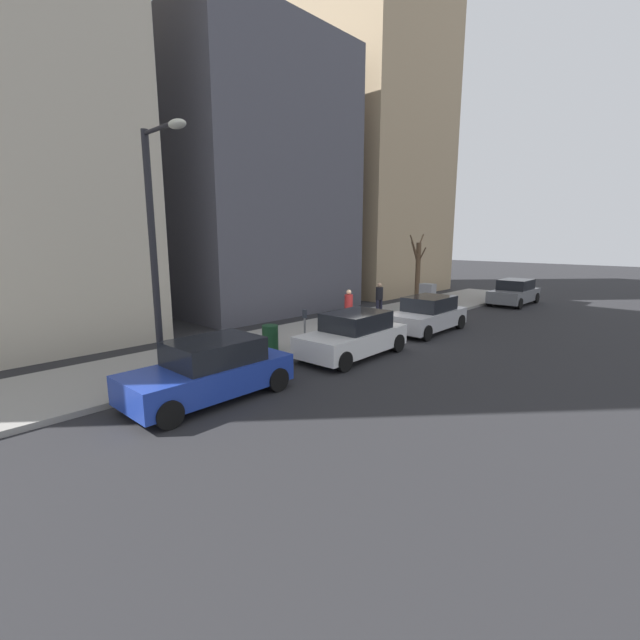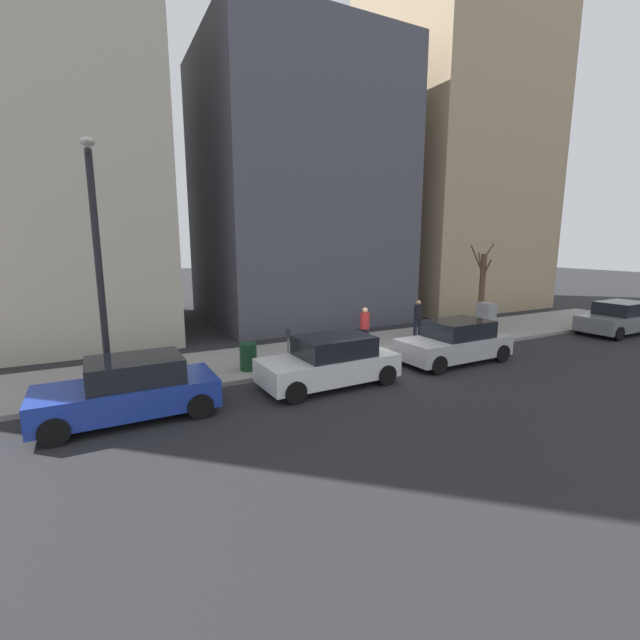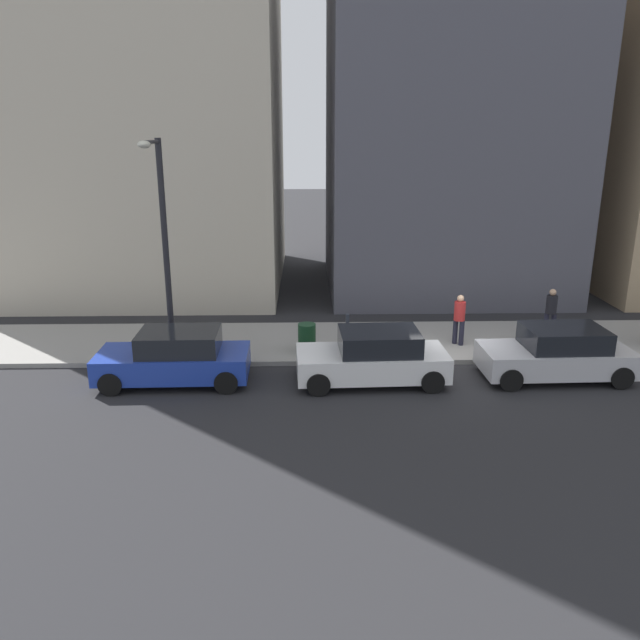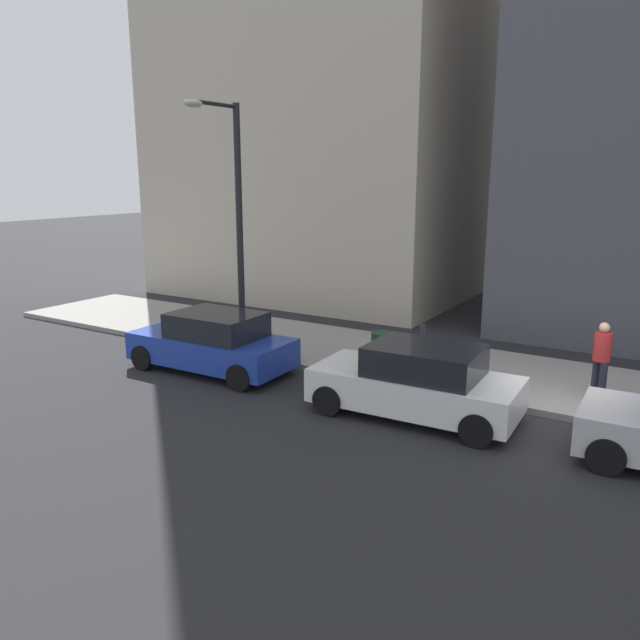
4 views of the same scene
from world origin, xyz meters
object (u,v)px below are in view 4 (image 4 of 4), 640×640
at_px(trash_bin, 382,350).
at_px(pedestrian_midblock, 602,355).
at_px(parked_car_white, 417,382).
at_px(streetlamp, 233,207).
at_px(parking_meter, 422,347).
at_px(parked_car_blue, 213,343).

bearing_deg(trash_bin, pedestrian_midblock, -83.39).
distance_m(parked_car_white, streetlamp, 7.03).
distance_m(parking_meter, streetlamp, 6.18).
relative_size(parked_car_white, parked_car_blue, 1.01).
xyz_separation_m(parked_car_white, parking_meter, (1.75, 0.63, 0.24)).
bearing_deg(parked_car_white, parking_meter, 17.59).
xyz_separation_m(parked_car_blue, trash_bin, (2.08, -3.71, -0.14)).
relative_size(parked_car_white, pedestrian_midblock, 2.57).
bearing_deg(parking_meter, streetlamp, 91.78).
height_order(parking_meter, pedestrian_midblock, pedestrian_midblock).
bearing_deg(parked_car_blue, trash_bin, -61.63).
bearing_deg(parked_car_blue, pedestrian_midblock, -73.86).
xyz_separation_m(parked_car_blue, streetlamp, (1.46, 0.43, 3.28)).
bearing_deg(parking_meter, trash_bin, 70.08).
height_order(parked_car_blue, trash_bin, parked_car_blue).
distance_m(streetlamp, trash_bin, 5.40).
height_order(streetlamp, pedestrian_midblock, streetlamp).
bearing_deg(parked_car_white, streetlamp, 73.12).
distance_m(parked_car_white, parked_car_blue, 5.58).
xyz_separation_m(parked_car_white, streetlamp, (1.58, 6.01, 3.28)).
xyz_separation_m(parked_car_blue, parking_meter, (1.63, -4.95, 0.24)).
bearing_deg(parked_car_white, trash_bin, 38.23).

